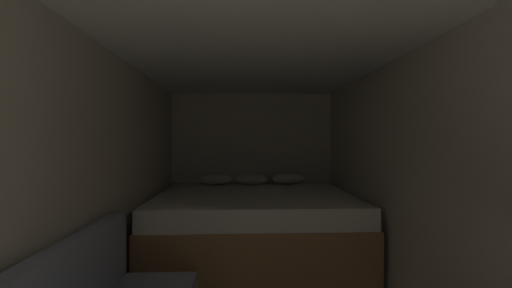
{
  "coord_description": "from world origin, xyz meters",
  "views": [
    {
      "loc": [
        -0.15,
        -0.37,
        1.4
      ],
      "look_at": [
        -0.02,
        2.62,
        1.38
      ],
      "focal_mm": 23.02,
      "sensor_mm": 36.0,
      "label": 1
    }
  ],
  "objects": [
    {
      "name": "wall_back",
      "position": [
        0.0,
        4.62,
        1.07
      ],
      "size": [
        2.53,
        0.05,
        2.13
      ],
      "primitive_type": "cube",
      "color": "beige",
      "rests_on": "ground"
    },
    {
      "name": "ceiling_slab",
      "position": [
        0.0,
        2.06,
        2.16
      ],
      "size": [
        2.53,
        5.07,
        0.05
      ],
      "primitive_type": "cube",
      "color": "white",
      "rests_on": "wall_left"
    },
    {
      "name": "bed",
      "position": [
        0.0,
        3.58,
        0.4
      ],
      "size": [
        2.31,
        1.97,
        0.94
      ],
      "color": "#9E7247",
      "rests_on": "ground"
    },
    {
      "name": "wall_left",
      "position": [
        -1.24,
        2.06,
        1.07
      ],
      "size": [
        0.05,
        5.07,
        2.13
      ],
      "primitive_type": "cube",
      "color": "beige",
      "rests_on": "ground"
    },
    {
      "name": "wall_right",
      "position": [
        1.24,
        2.06,
        1.07
      ],
      "size": [
        0.05,
        5.07,
        2.13
      ],
      "primitive_type": "cube",
      "color": "beige",
      "rests_on": "ground"
    }
  ]
}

